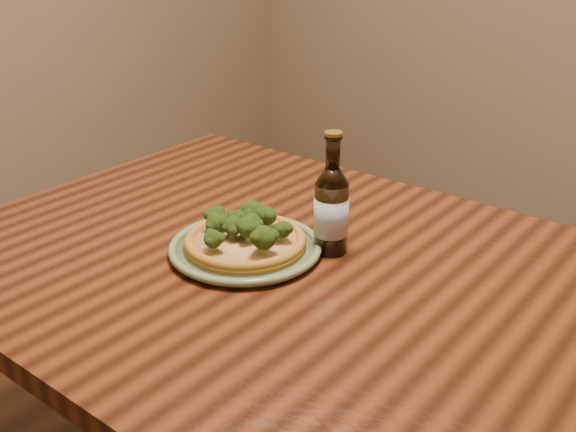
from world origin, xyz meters
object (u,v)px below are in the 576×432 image
Objects in this scene: plate at (245,248)px; pizza at (245,237)px; table at (375,345)px; beer_bottle at (331,209)px.

plate is 1.26× the size of pizza.
pizza is (-0.26, -0.02, 0.12)m from table.
table is at bearing 4.40° from pizza.
beer_bottle is at bearing 151.79° from table.
table is 7.44× the size of pizza.
table is at bearing 4.53° from plate.
pizza is 0.16m from beer_bottle.
table is at bearing -50.95° from beer_bottle.
plate is 0.17m from beer_bottle.
beer_bottle reaches higher than plate.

